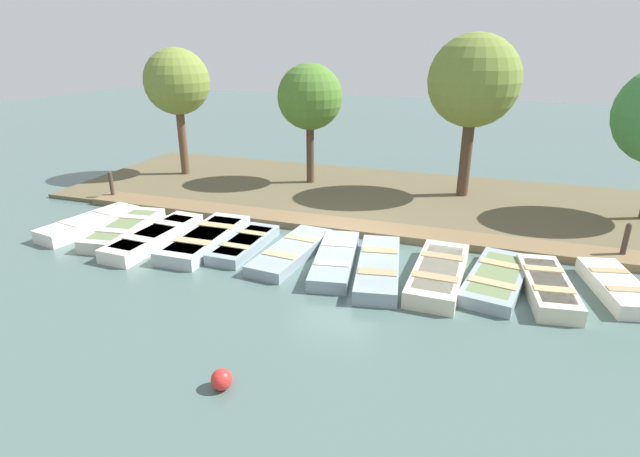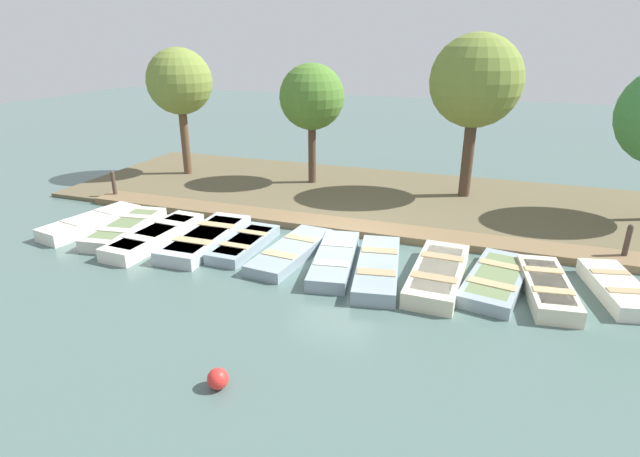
{
  "view_description": "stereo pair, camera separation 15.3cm",
  "coord_description": "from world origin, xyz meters",
  "px_view_note": "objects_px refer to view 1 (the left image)",
  "views": [
    {
      "loc": [
        13.11,
        3.94,
        5.84
      ],
      "look_at": [
        0.34,
        -0.41,
        0.65
      ],
      "focal_mm": 28.0,
      "sensor_mm": 36.0,
      "label": 1
    },
    {
      "loc": [
        13.06,
        4.08,
        5.84
      ],
      "look_at": [
        0.34,
        -0.41,
        0.65
      ],
      "focal_mm": 28.0,
      "sensor_mm": 36.0,
      "label": 2
    }
  ],
  "objects_px": {
    "rowboat_0": "(89,223)",
    "mooring_post_far": "(625,242)",
    "rowboat_1": "(124,229)",
    "rowboat_10": "(547,286)",
    "rowboat_5": "(291,251)",
    "rowboat_3": "(205,239)",
    "park_tree_left": "(310,98)",
    "rowboat_11": "(616,287)",
    "park_tree_far_left": "(177,83)",
    "buoy": "(222,379)",
    "rowboat_4": "(244,244)",
    "rowboat_9": "(497,279)",
    "rowboat_2": "(154,237)",
    "rowboat_7": "(378,267)",
    "rowboat_8": "(438,273)",
    "park_tree_center": "(474,82)",
    "mooring_post_near": "(112,186)",
    "rowboat_6": "(335,259)"
  },
  "relations": [
    {
      "from": "mooring_post_far",
      "to": "rowboat_11",
      "type": "bearing_deg",
      "value": -13.85
    },
    {
      "from": "rowboat_3",
      "to": "rowboat_11",
      "type": "xyz_separation_m",
      "value": [
        -0.52,
        11.03,
        0.0
      ]
    },
    {
      "from": "rowboat_10",
      "to": "rowboat_4",
      "type": "bearing_deg",
      "value": -98.48
    },
    {
      "from": "rowboat_7",
      "to": "park_tree_far_left",
      "type": "bearing_deg",
      "value": -133.33
    },
    {
      "from": "rowboat_5",
      "to": "rowboat_11",
      "type": "distance_m",
      "value": 8.29
    },
    {
      "from": "rowboat_4",
      "to": "rowboat_7",
      "type": "bearing_deg",
      "value": 86.53
    },
    {
      "from": "rowboat_3",
      "to": "rowboat_9",
      "type": "bearing_deg",
      "value": 89.83
    },
    {
      "from": "rowboat_5",
      "to": "park_tree_left",
      "type": "bearing_deg",
      "value": -158.71
    },
    {
      "from": "rowboat_11",
      "to": "park_tree_center",
      "type": "relative_size",
      "value": 0.46
    },
    {
      "from": "rowboat_0",
      "to": "rowboat_4",
      "type": "relative_size",
      "value": 1.2
    },
    {
      "from": "rowboat_1",
      "to": "rowboat_5",
      "type": "xyz_separation_m",
      "value": [
        -0.17,
        5.58,
        -0.04
      ]
    },
    {
      "from": "rowboat_11",
      "to": "park_tree_far_left",
      "type": "distance_m",
      "value": 17.53
    },
    {
      "from": "rowboat_7",
      "to": "rowboat_10",
      "type": "bearing_deg",
      "value": 83.54
    },
    {
      "from": "rowboat_4",
      "to": "rowboat_8",
      "type": "distance_m",
      "value": 5.64
    },
    {
      "from": "rowboat_0",
      "to": "mooring_post_far",
      "type": "height_order",
      "value": "mooring_post_far"
    },
    {
      "from": "rowboat_6",
      "to": "rowboat_4",
      "type": "bearing_deg",
      "value": -103.61
    },
    {
      "from": "rowboat_4",
      "to": "park_tree_left",
      "type": "distance_m",
      "value": 7.8
    },
    {
      "from": "rowboat_3",
      "to": "rowboat_2",
      "type": "bearing_deg",
      "value": -77.08
    },
    {
      "from": "rowboat_5",
      "to": "rowboat_10",
      "type": "height_order",
      "value": "rowboat_10"
    },
    {
      "from": "rowboat_6",
      "to": "park_tree_left",
      "type": "relative_size",
      "value": 0.72
    },
    {
      "from": "rowboat_1",
      "to": "rowboat_10",
      "type": "distance_m",
      "value": 12.27
    },
    {
      "from": "park_tree_far_left",
      "to": "park_tree_center",
      "type": "relative_size",
      "value": 0.91
    },
    {
      "from": "rowboat_4",
      "to": "rowboat_10",
      "type": "distance_m",
      "value": 8.2
    },
    {
      "from": "rowboat_8",
      "to": "park_tree_far_left",
      "type": "distance_m",
      "value": 14.16
    },
    {
      "from": "mooring_post_near",
      "to": "rowboat_11",
      "type": "bearing_deg",
      "value": 82.55
    },
    {
      "from": "rowboat_8",
      "to": "rowboat_4",
      "type": "bearing_deg",
      "value": -90.88
    },
    {
      "from": "mooring_post_far",
      "to": "rowboat_2",
      "type": "bearing_deg",
      "value": -76.79
    },
    {
      "from": "rowboat_11",
      "to": "mooring_post_far",
      "type": "relative_size",
      "value": 2.44
    },
    {
      "from": "rowboat_6",
      "to": "rowboat_10",
      "type": "bearing_deg",
      "value": 81.22
    },
    {
      "from": "park_tree_far_left",
      "to": "buoy",
      "type": "bearing_deg",
      "value": 35.27
    },
    {
      "from": "park_tree_far_left",
      "to": "rowboat_9",
      "type": "bearing_deg",
      "value": 63.84
    },
    {
      "from": "park_tree_center",
      "to": "rowboat_1",
      "type": "bearing_deg",
      "value": -52.93
    },
    {
      "from": "park_tree_left",
      "to": "mooring_post_far",
      "type": "bearing_deg",
      "value": 67.89
    },
    {
      "from": "rowboat_2",
      "to": "buoy",
      "type": "distance_m",
      "value": 7.45
    },
    {
      "from": "rowboat_5",
      "to": "rowboat_11",
      "type": "bearing_deg",
      "value": 99.0
    },
    {
      "from": "rowboat_5",
      "to": "rowboat_10",
      "type": "distance_m",
      "value": 6.69
    },
    {
      "from": "rowboat_10",
      "to": "buoy",
      "type": "distance_m",
      "value": 8.03
    },
    {
      "from": "rowboat_4",
      "to": "rowboat_6",
      "type": "distance_m",
      "value": 2.86
    },
    {
      "from": "rowboat_0",
      "to": "rowboat_11",
      "type": "bearing_deg",
      "value": 102.92
    },
    {
      "from": "rowboat_3",
      "to": "rowboat_8",
      "type": "bearing_deg",
      "value": 87.71
    },
    {
      "from": "mooring_post_near",
      "to": "park_tree_far_left",
      "type": "height_order",
      "value": "park_tree_far_left"
    },
    {
      "from": "rowboat_3",
      "to": "rowboat_8",
      "type": "distance_m",
      "value": 6.88
    },
    {
      "from": "rowboat_11",
      "to": "mooring_post_far",
      "type": "bearing_deg",
      "value": 153.58
    },
    {
      "from": "rowboat_5",
      "to": "mooring_post_far",
      "type": "height_order",
      "value": "mooring_post_far"
    },
    {
      "from": "rowboat_1",
      "to": "rowboat_6",
      "type": "bearing_deg",
      "value": 82.61
    },
    {
      "from": "rowboat_0",
      "to": "rowboat_1",
      "type": "xyz_separation_m",
      "value": [
        0.04,
        1.4,
        -0.01
      ]
    },
    {
      "from": "rowboat_9",
      "to": "park_tree_far_left",
      "type": "xyz_separation_m",
      "value": [
        -6.5,
        -13.24,
        3.89
      ]
    },
    {
      "from": "rowboat_4",
      "to": "rowboat_9",
      "type": "distance_m",
      "value": 7.04
    },
    {
      "from": "rowboat_3",
      "to": "park_tree_left",
      "type": "height_order",
      "value": "park_tree_left"
    },
    {
      "from": "rowboat_8",
      "to": "rowboat_2",
      "type": "bearing_deg",
      "value": -86.76
    }
  ]
}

